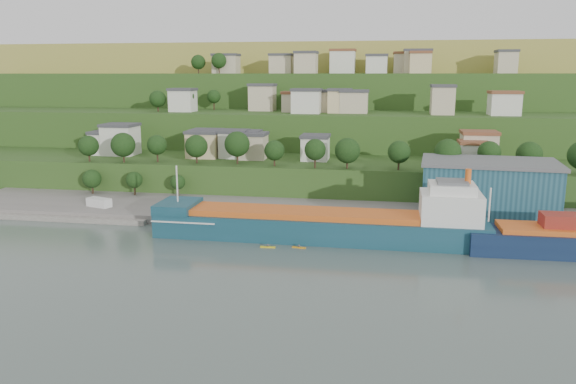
% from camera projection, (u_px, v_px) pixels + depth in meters
% --- Properties ---
extents(ground, '(500.00, 500.00, 0.00)m').
position_uv_depth(ground, '(281.00, 251.00, 112.30)').
color(ground, '#4A5A53').
rests_on(ground, ground).
extents(quay, '(220.00, 26.00, 4.00)m').
position_uv_depth(quay, '(383.00, 220.00, 136.02)').
color(quay, slate).
rests_on(quay, ground).
extents(pebble_beach, '(40.00, 18.00, 2.40)m').
position_uv_depth(pebble_beach, '(84.00, 213.00, 142.59)').
color(pebble_beach, slate).
rests_on(pebble_beach, ground).
extents(hillside, '(360.00, 211.20, 96.00)m').
position_uv_depth(hillside, '(343.00, 146.00, 274.98)').
color(hillside, '#284719').
rests_on(hillside, ground).
extents(cargo_ship_near, '(70.66, 11.69, 18.15)m').
position_uv_depth(cargo_ship_near, '(329.00, 226.00, 119.51)').
color(cargo_ship_near, '#123B45').
rests_on(cargo_ship_near, ground).
extents(warehouse, '(32.52, 21.60, 12.80)m').
position_uv_depth(warehouse, '(488.00, 187.00, 133.17)').
color(warehouse, '#1C4555').
rests_on(warehouse, quay).
extents(caravan, '(6.90, 4.59, 2.98)m').
position_uv_depth(caravan, '(99.00, 204.00, 141.24)').
color(caravan, silver).
rests_on(caravan, pebble_beach).
extents(dinghy, '(3.87, 1.48, 0.77)m').
position_uv_depth(dinghy, '(134.00, 213.00, 136.88)').
color(dinghy, silver).
rests_on(dinghy, pebble_beach).
extents(kayak_orange, '(2.91, 0.85, 0.72)m').
position_uv_depth(kayak_orange, '(299.00, 247.00, 114.23)').
color(kayak_orange, orange).
rests_on(kayak_orange, ground).
extents(kayak_yellow, '(3.12, 0.61, 0.78)m').
position_uv_depth(kayak_yellow, '(268.00, 246.00, 114.49)').
color(kayak_yellow, gold).
rests_on(kayak_yellow, ground).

